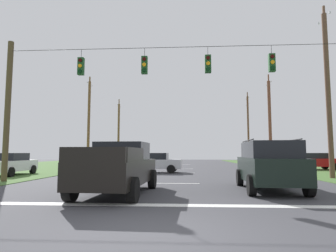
# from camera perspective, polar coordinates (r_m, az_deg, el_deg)

# --- Properties ---
(ground_plane) EXTENTS (120.00, 120.00, 0.00)m
(ground_plane) POSITION_cam_1_polar(r_m,az_deg,el_deg) (5.59, -2.49, -21.25)
(ground_plane) COLOR #3D3D42
(stop_bar_stripe) EXTENTS (15.18, 0.45, 0.01)m
(stop_bar_stripe) POSITION_cam_1_polar(r_m,az_deg,el_deg) (8.68, -0.24, -15.50)
(stop_bar_stripe) COLOR white
(stop_bar_stripe) RESTS_ON ground
(lane_dash_0) EXTENTS (2.50, 0.15, 0.01)m
(lane_dash_0) POSITION_cam_1_polar(r_m,az_deg,el_deg) (14.62, 1.31, -11.37)
(lane_dash_0) COLOR white
(lane_dash_0) RESTS_ON ground
(lane_dash_1) EXTENTS (2.50, 0.15, 0.01)m
(lane_dash_1) POSITION_cam_1_polar(r_m,az_deg,el_deg) (22.12, 2.06, -9.33)
(lane_dash_1) COLOR white
(lane_dash_1) RESTS_ON ground
(lane_dash_2) EXTENTS (2.50, 0.15, 0.01)m
(lane_dash_2) POSITION_cam_1_polar(r_m,az_deg,el_deg) (27.78, 2.35, -8.53)
(lane_dash_2) COLOR white
(lane_dash_2) RESTS_ON ground
(lane_dash_3) EXTENTS (2.50, 0.15, 0.01)m
(lane_dash_3) POSITION_cam_1_polar(r_m,az_deg,el_deg) (37.92, 2.65, -7.68)
(lane_dash_3) COLOR white
(lane_dash_3) RESTS_ON ground
(overhead_signal_span) EXTENTS (18.10, 0.31, 7.67)m
(overhead_signal_span) POSITION_cam_1_polar(r_m,az_deg,el_deg) (15.04, 0.81, 5.19)
(overhead_signal_span) COLOR brown
(overhead_signal_span) RESTS_ON ground
(pickup_truck) EXTENTS (2.49, 5.49, 1.95)m
(pickup_truck) POSITION_cam_1_polar(r_m,az_deg,el_deg) (11.09, -9.79, -8.21)
(pickup_truck) COLOR black
(pickup_truck) RESTS_ON ground
(suv_black) EXTENTS (2.44, 4.91, 2.05)m
(suv_black) POSITION_cam_1_polar(r_m,az_deg,el_deg) (12.53, 19.48, -7.22)
(suv_black) COLOR black
(suv_black) RESTS_ON ground
(distant_car_crossing_white) EXTENTS (2.16, 4.37, 1.52)m
(distant_car_crossing_white) POSITION_cam_1_polar(r_m,az_deg,el_deg) (22.25, -29.02, -6.62)
(distant_car_crossing_white) COLOR silver
(distant_car_crossing_white) RESTS_ON ground
(distant_car_oncoming) EXTENTS (4.39, 2.19, 1.52)m
(distant_car_oncoming) POSITION_cam_1_polar(r_m,az_deg,el_deg) (22.61, -2.78, -7.25)
(distant_car_oncoming) COLOR silver
(distant_car_oncoming) RESTS_ON ground
(distant_car_far_parked) EXTENTS (4.35, 2.13, 1.52)m
(distant_car_far_parked) POSITION_cam_1_polar(r_m,az_deg,el_deg) (29.21, 27.09, -6.25)
(distant_car_far_parked) COLOR maroon
(distant_car_far_parked) RESTS_ON ground
(utility_pole_mid_right) EXTENTS (0.30, 1.55, 10.83)m
(utility_pole_mid_right) POSITION_cam_1_polar(r_m,az_deg,el_deg) (20.29, 29.30, 6.00)
(utility_pole_mid_right) COLOR brown
(utility_pole_mid_right) RESTS_ON ground
(utility_pole_far_right) EXTENTS (0.33, 1.86, 9.95)m
(utility_pole_far_right) POSITION_cam_1_polar(r_m,az_deg,el_deg) (32.18, 19.66, 0.69)
(utility_pole_far_right) COLOR brown
(utility_pole_far_right) RESTS_ON ground
(utility_pole_near_left) EXTENTS (0.27, 1.98, 10.43)m
(utility_pole_near_left) POSITION_cam_1_polar(r_m,az_deg,el_deg) (43.19, 15.71, -0.24)
(utility_pole_near_left) COLOR brown
(utility_pole_near_left) RESTS_ON ground
(utility_pole_far_left) EXTENTS (0.28, 1.56, 9.73)m
(utility_pole_far_left) POSITION_cam_1_polar(r_m,az_deg,el_deg) (31.56, -15.55, 0.69)
(utility_pole_far_left) COLOR brown
(utility_pole_far_left) RESTS_ON ground
(utility_pole_distant_right) EXTENTS (0.32, 1.95, 9.93)m
(utility_pole_distant_right) POSITION_cam_1_polar(r_m,az_deg,el_deg) (45.01, -9.84, -1.22)
(utility_pole_distant_right) COLOR brown
(utility_pole_distant_right) RESTS_ON ground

